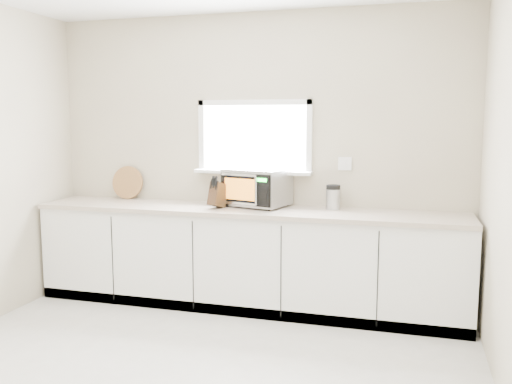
% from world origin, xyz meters
% --- Properties ---
extents(back_wall, '(4.00, 0.17, 2.70)m').
position_xyz_m(back_wall, '(0.00, 2.00, 1.36)').
color(back_wall, beige).
rests_on(back_wall, ground).
extents(cabinets, '(3.92, 0.60, 0.88)m').
position_xyz_m(cabinets, '(0.00, 1.70, 0.44)').
color(cabinets, white).
rests_on(cabinets, ground).
extents(countertop, '(3.92, 0.64, 0.04)m').
position_xyz_m(countertop, '(0.00, 1.69, 0.90)').
color(countertop, '#B4A995').
rests_on(countertop, cabinets).
extents(microwave, '(0.63, 0.55, 0.35)m').
position_xyz_m(microwave, '(0.07, 1.83, 1.10)').
color(microwave, black).
rests_on(microwave, countertop).
extents(knife_block, '(0.16, 0.22, 0.30)m').
position_xyz_m(knife_block, '(-0.25, 1.64, 1.05)').
color(knife_block, '#3F2B16').
rests_on(knife_block, countertop).
extents(cutting_board, '(0.33, 0.08, 0.33)m').
position_xyz_m(cutting_board, '(-1.32, 1.94, 1.09)').
color(cutting_board, '#AC7142').
rests_on(cutting_board, countertop).
extents(coffee_grinder, '(0.15, 0.15, 0.22)m').
position_xyz_m(coffee_grinder, '(0.77, 1.85, 1.03)').
color(coffee_grinder, '#ADAFB5').
rests_on(coffee_grinder, countertop).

